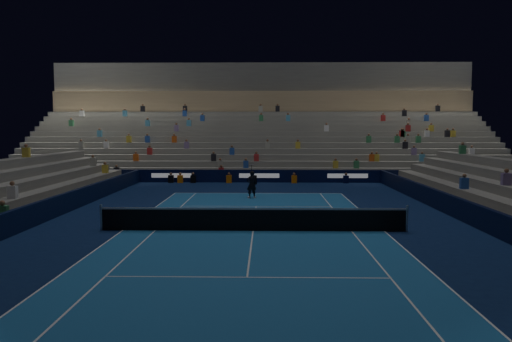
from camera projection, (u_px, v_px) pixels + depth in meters
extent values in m
plane|color=#0B1C44|center=(253.00, 231.00, 20.38)|extent=(90.00, 90.00, 0.00)
cube|color=#1B5997|center=(253.00, 231.00, 20.38)|extent=(10.97, 23.77, 0.01)
cube|color=black|center=(259.00, 176.00, 38.77)|extent=(44.00, 0.25, 1.00)
cube|color=black|center=(487.00, 220.00, 20.14)|extent=(0.25, 37.00, 1.00)
cube|color=black|center=(24.00, 218.00, 20.54)|extent=(0.25, 37.00, 1.00)
cube|color=slate|center=(259.00, 178.00, 39.78)|extent=(44.00, 1.00, 0.50)
cube|color=slate|center=(260.00, 174.00, 40.76)|extent=(44.00, 1.00, 1.00)
cube|color=slate|center=(260.00, 170.00, 41.73)|extent=(44.00, 1.00, 1.50)
cube|color=slate|center=(260.00, 166.00, 42.71)|extent=(44.00, 1.00, 2.00)
cube|color=slate|center=(260.00, 162.00, 43.68)|extent=(44.00, 1.00, 2.50)
cube|color=slate|center=(260.00, 159.00, 44.65)|extent=(44.00, 1.00, 3.00)
cube|color=slate|center=(260.00, 156.00, 45.63)|extent=(44.00, 1.00, 3.50)
cube|color=slate|center=(260.00, 152.00, 46.60)|extent=(44.00, 1.00, 4.00)
cube|color=slate|center=(261.00, 149.00, 47.58)|extent=(44.00, 1.00, 4.50)
cube|color=slate|center=(261.00, 146.00, 48.55)|extent=(44.00, 1.00, 5.00)
cube|color=slate|center=(261.00, 144.00, 49.53)|extent=(44.00, 1.00, 5.50)
cube|color=slate|center=(261.00, 141.00, 50.50)|extent=(44.00, 1.00, 6.00)
cube|color=#98815E|center=(261.00, 102.00, 51.24)|extent=(44.00, 0.60, 2.20)
cube|color=#4D4D4A|center=(261.00, 78.00, 52.41)|extent=(44.00, 2.40, 3.00)
cube|color=slate|center=(506.00, 226.00, 20.15)|extent=(1.00, 37.00, 0.50)
cube|color=slate|center=(5.00, 224.00, 20.58)|extent=(1.00, 37.00, 0.50)
cylinder|color=#B2B2B7|center=(101.00, 217.00, 20.47)|extent=(0.10, 0.10, 1.10)
cylinder|color=#B2B2B7|center=(407.00, 219.00, 20.21)|extent=(0.10, 0.10, 1.10)
cube|color=black|center=(253.00, 220.00, 20.34)|extent=(12.80, 0.03, 0.90)
cube|color=white|center=(253.00, 209.00, 20.30)|extent=(12.80, 0.04, 0.08)
imported|color=black|center=(252.00, 185.00, 29.90)|extent=(0.71, 0.58, 1.70)
cube|color=black|center=(254.00, 180.00, 37.64)|extent=(0.52, 0.62, 0.65)
cylinder|color=black|center=(253.00, 178.00, 37.15)|extent=(0.18, 0.36, 0.16)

